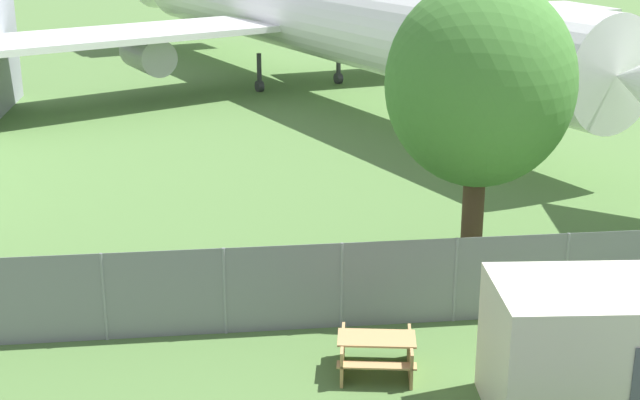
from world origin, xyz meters
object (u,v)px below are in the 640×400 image
airplane (313,16)px  portable_cabin (598,351)px  picnic_bench_near_cabin (376,351)px  tree_near_hangar (480,84)px

airplane → portable_cabin: 31.24m
airplane → picnic_bench_near_cabin: size_ratio=25.75×
tree_near_hangar → airplane: bearing=92.8°
airplane → portable_cabin: bearing=-19.1°
picnic_bench_near_cabin → tree_near_hangar: 7.15m
portable_cabin → tree_near_hangar: tree_near_hangar is taller
tree_near_hangar → picnic_bench_near_cabin: bearing=-125.2°
airplane → tree_near_hangar: airplane is taller
airplane → tree_near_hangar: (1.20, -24.48, 1.04)m
airplane → tree_near_hangar: bearing=-19.3°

